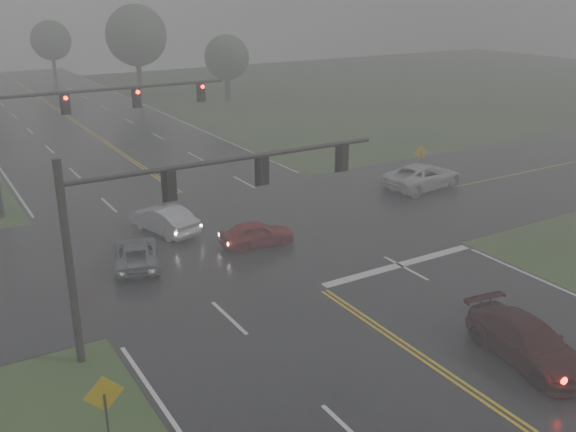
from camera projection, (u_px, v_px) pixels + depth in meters
main_road at (257, 245)px, 32.01m from camera, size 18.00×160.00×0.02m
cross_street at (238, 233)px, 33.62m from camera, size 120.00×14.00×0.02m
stop_bar at (400, 266)px, 29.70m from camera, size 8.50×0.50×0.01m
sedan_maroon at (525, 360)px, 22.18m from camera, size 2.66×5.19×1.44m
sedan_red at (257, 246)px, 31.97m from camera, size 3.86×1.94×1.26m
sedan_silver at (165, 233)px, 33.66m from camera, size 2.55×4.57×1.43m
car_grey at (137, 265)px, 29.71m from camera, size 3.12×4.61×1.17m
pickup_white at (422, 188)px, 41.05m from camera, size 5.87×3.21×1.56m
signal_gantry_near at (174, 205)px, 22.29m from camera, size 12.29×0.32×7.21m
signal_gantry_far at (71, 116)px, 36.33m from camera, size 14.00×0.38×7.48m
sign_diamond_west at (105, 404)px, 17.01m from camera, size 1.08×0.10×2.60m
sign_diamond_east at (421, 157)px, 41.92m from camera, size 1.03×0.26×2.51m
tree_ne_a at (136, 35)px, 74.39m from camera, size 7.04×7.04×10.33m
tree_e_near at (227, 58)px, 70.75m from camera, size 4.94×4.94×7.26m
tree_n_far at (51, 40)px, 87.49m from camera, size 5.39×5.39×7.92m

